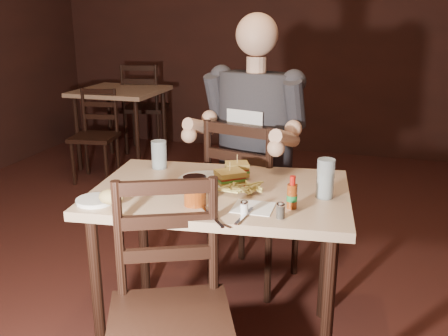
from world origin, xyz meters
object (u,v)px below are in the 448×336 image
(side_plate, at_px, (95,201))
(bg_table, at_px, (121,98))
(chair_far, at_px, (255,202))
(diner, at_px, (252,113))
(main_table, at_px, (221,209))
(dinner_plate, at_px, (207,182))
(chair_near, at_px, (170,323))
(hot_sauce, at_px, (292,192))
(syrup_dispenser, at_px, (195,191))
(bg_chair_far, at_px, (145,108))
(bg_chair_near, at_px, (94,137))
(glass_right, at_px, (325,178))
(glass_left, at_px, (159,155))

(side_plate, bearing_deg, bg_table, 115.65)
(bg_table, relative_size, chair_far, 0.83)
(chair_far, xyz_separation_m, diner, (-0.01, -0.05, 0.52))
(chair_far, bearing_deg, main_table, 103.30)
(chair_far, height_order, dinner_plate, chair_far)
(diner, relative_size, dinner_plate, 3.94)
(diner, bearing_deg, chair_near, -76.12)
(diner, height_order, hot_sauce, diner)
(dinner_plate, distance_m, hot_sauce, 0.45)
(main_table, distance_m, side_plate, 0.54)
(syrup_dispenser, bearing_deg, bg_table, 116.82)
(bg_table, distance_m, bg_chair_far, 0.58)
(dinner_plate, bearing_deg, diner, 80.70)
(syrup_dispenser, xyz_separation_m, side_plate, (-0.39, -0.09, -0.05))
(bg_chair_near, height_order, glass_right, glass_right)
(bg_table, bearing_deg, bg_chair_far, 90.00)
(side_plate, bearing_deg, diner, 62.56)
(chair_far, height_order, glass_right, chair_far)
(bg_table, bearing_deg, bg_chair_near, -90.00)
(main_table, height_order, syrup_dispenser, syrup_dispenser)
(chair_far, height_order, syrup_dispenser, chair_far)
(bg_chair_far, height_order, glass_left, bg_chair_far)
(bg_table, relative_size, glass_left, 5.88)
(chair_far, relative_size, chair_near, 1.04)
(bg_table, height_order, dinner_plate, dinner_plate)
(chair_far, bearing_deg, hot_sauce, 127.72)
(bg_chair_far, distance_m, glass_right, 3.79)
(diner, distance_m, glass_right, 0.71)
(diner, height_order, side_plate, diner)
(dinner_plate, xyz_separation_m, side_plate, (-0.36, -0.34, -0.00))
(hot_sauce, relative_size, side_plate, 0.88)
(chair_far, bearing_deg, diner, 90.00)
(main_table, xyz_separation_m, glass_left, (-0.38, 0.21, 0.16))
(glass_right, bearing_deg, glass_left, 167.19)
(bg_chair_near, height_order, dinner_plate, bg_chair_near)
(bg_table, bearing_deg, dinner_plate, -55.25)
(syrup_dispenser, bearing_deg, hot_sauce, 5.10)
(bg_table, bearing_deg, glass_right, -48.17)
(hot_sauce, bearing_deg, side_plate, -168.08)
(bg_chair_near, xyz_separation_m, glass_left, (1.41, -1.75, 0.42))
(glass_left, height_order, glass_right, glass_right)
(diner, distance_m, hot_sauce, 0.78)
(chair_near, bearing_deg, main_table, 64.84)
(chair_far, height_order, chair_near, chair_far)
(bg_table, distance_m, chair_far, 2.63)
(chair_near, height_order, diner, diner)
(hot_sauce, bearing_deg, glass_left, 154.17)
(syrup_dispenser, bearing_deg, glass_right, 19.27)
(glass_right, bearing_deg, dinner_plate, 177.01)
(bg_chair_near, bearing_deg, diner, -46.49)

